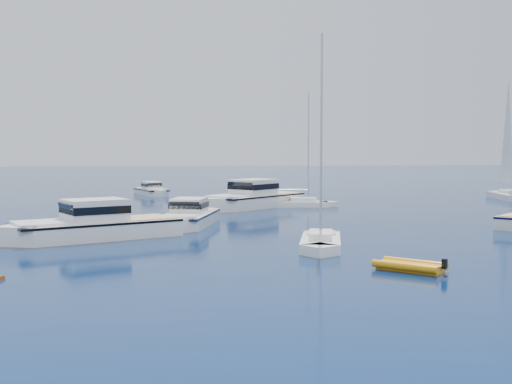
# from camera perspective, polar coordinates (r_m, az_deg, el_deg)

# --- Properties ---
(ground) EXTENTS (400.00, 400.00, 0.00)m
(ground) POSITION_cam_1_polar(r_m,az_deg,el_deg) (28.98, 4.18, -7.74)
(ground) COLOR #08204F
(ground) RESTS_ON ground
(motor_cruiser_left) EXTENTS (5.37, 10.62, 2.67)m
(motor_cruiser_left) POSITION_cam_1_polar(r_m,az_deg,el_deg) (49.53, -5.89, -2.96)
(motor_cruiser_left) COLOR silver
(motor_cruiser_left) RESTS_ON ground
(motor_cruiser_centre) EXTENTS (12.85, 9.21, 3.28)m
(motor_cruiser_centre) POSITION_cam_1_polar(r_m,az_deg,el_deg) (43.47, -14.14, -3.99)
(motor_cruiser_centre) COLOR white
(motor_cruiser_centre) RESTS_ON ground
(motor_cruiser_distant) EXTENTS (12.57, 12.75, 3.60)m
(motor_cruiser_distant) POSITION_cam_1_polar(r_m,az_deg,el_deg) (64.63, -0.37, -1.38)
(motor_cruiser_distant) COLOR white
(motor_cruiser_distant) RESTS_ON ground
(motor_cruiser_horizon) EXTENTS (5.41, 8.65, 2.18)m
(motor_cruiser_horizon) POSITION_cam_1_polar(r_m,az_deg,el_deg) (83.48, -9.06, -0.27)
(motor_cruiser_horizon) COLOR white
(motor_cruiser_horizon) RESTS_ON ground
(sailboat_fore) EXTENTS (4.11, 8.99, 12.79)m
(sailboat_fore) POSITION_cam_1_polar(r_m,az_deg,el_deg) (38.89, 5.67, -4.80)
(sailboat_fore) COLOR white
(sailboat_fore) RESTS_ON ground
(sailboat_centre) EXTENTS (8.15, 2.56, 11.82)m
(sailboat_centre) POSITION_cam_1_polar(r_m,az_deg,el_deg) (65.74, 3.85, -1.30)
(sailboat_centre) COLOR white
(sailboat_centre) RESTS_ON ground
(sailboat_sails_r) EXTENTS (4.07, 10.96, 15.73)m
(sailboat_sails_r) POSITION_cam_1_polar(r_m,az_deg,el_deg) (80.80, 21.17, -0.61)
(sailboat_sails_r) COLOR silver
(sailboat_sails_r) RESTS_ON ground
(tender_yellow) EXTENTS (3.76, 3.69, 0.95)m
(tender_yellow) POSITION_cam_1_polar(r_m,az_deg,el_deg) (32.12, 13.25, -6.70)
(tender_yellow) COLOR orange
(tender_yellow) RESTS_ON ground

